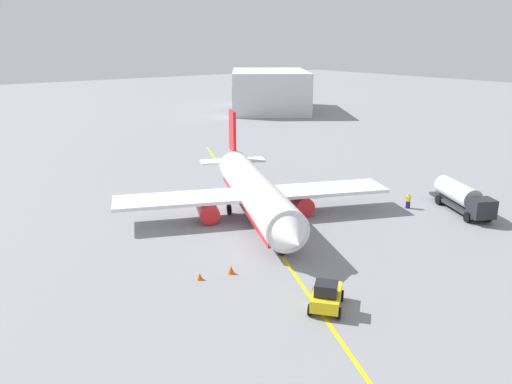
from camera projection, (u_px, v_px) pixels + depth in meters
The scene contains 9 objects.
ground_plane at pixel (256, 218), 54.81m from camera, with size 400.00×400.00×0.00m, color gray.
airplane at pixel (255, 193), 54.43m from camera, with size 30.07×29.35×9.93m.
fuel_tanker at pixel (462, 197), 56.56m from camera, with size 9.90×6.81×3.15m.
pushback_tug at pixel (326, 296), 36.22m from camera, with size 3.94×4.09×2.20m.
refueling_worker at pixel (408, 201), 57.91m from camera, with size 0.42×0.56×1.71m.
safety_cone_nose at pixel (200, 276), 40.76m from camera, with size 0.52×0.52×0.58m, color #F2590F.
safety_cone_wingtip at pixel (231, 270), 41.81m from camera, with size 0.61×0.61×0.68m, color #F2590F.
distant_hangar at pixel (269, 91), 136.96m from camera, with size 35.86×33.39×10.64m.
taxi_line_marking at pixel (256, 218), 54.81m from camera, with size 77.62×0.30×0.01m, color yellow.
Camera 1 is at (41.20, -31.09, 18.68)m, focal length 35.37 mm.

